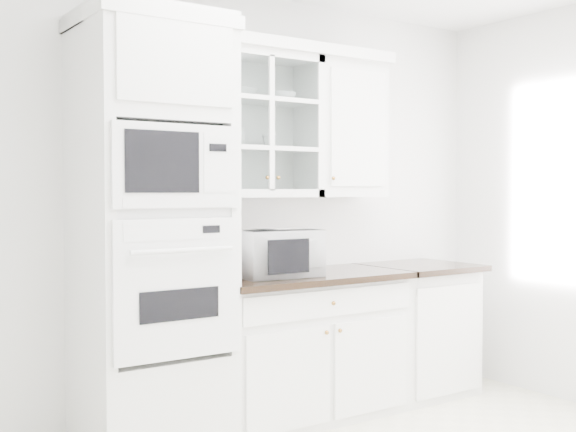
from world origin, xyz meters
TOP-DOWN VIEW (x-y plane):
  - room_shell at (0.00, 0.43)m, footprint 4.00×3.50m
  - oven_column at (-0.75, 1.42)m, footprint 0.76×0.68m
  - base_cabinet_run at (0.28, 1.45)m, footprint 1.32×0.67m
  - extra_base_cabinet at (1.28, 1.45)m, footprint 0.72×0.67m
  - upper_cabinet_glass at (0.03, 1.58)m, footprint 0.80×0.33m
  - upper_cabinet_solid at (0.71, 1.58)m, footprint 0.55×0.33m
  - crown_molding at (-0.07, 1.56)m, footprint 2.14×0.38m
  - countertop_microwave at (0.05, 1.40)m, footprint 0.53×0.46m
  - bowl_a at (-0.12, 1.58)m, footprint 0.28×0.28m
  - bowl_b at (0.21, 1.58)m, footprint 0.22×0.22m
  - cup_a at (-0.14, 1.58)m, footprint 0.18×0.18m
  - cup_b at (0.13, 1.60)m, footprint 0.10×0.10m

SIDE VIEW (x-z plane):
  - base_cabinet_run at x=0.28m, z-range 0.00..0.92m
  - extra_base_cabinet at x=1.28m, z-range 0.00..0.92m
  - countertop_microwave at x=0.05m, z-range 0.92..1.20m
  - oven_column at x=-0.75m, z-range 0.00..2.40m
  - cup_b at x=0.13m, z-range 1.71..1.80m
  - cup_a at x=-0.14m, z-range 1.71..1.82m
  - room_shell at x=0.00m, z-range 0.43..3.13m
  - upper_cabinet_glass at x=0.03m, z-range 1.40..2.30m
  - upper_cabinet_solid at x=0.71m, z-range 1.40..2.30m
  - bowl_b at x=0.21m, z-range 2.01..2.06m
  - bowl_a at x=-0.12m, z-range 2.01..2.07m
  - crown_molding at x=-0.07m, z-range 2.30..2.37m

